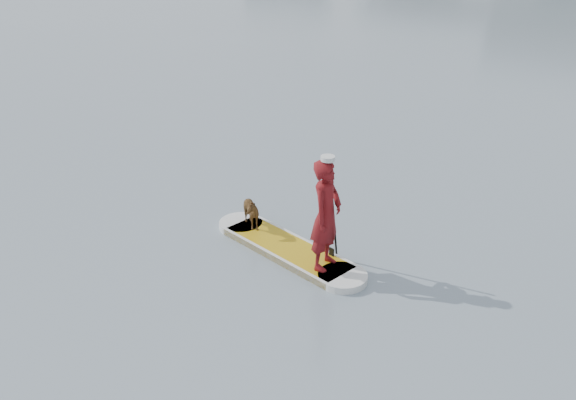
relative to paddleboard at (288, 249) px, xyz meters
The scene contains 6 objects.
ground 0.63m from the paddleboard, 57.80° to the left, with size 140.00×140.00×0.00m, color slate.
paddleboard is the anchor object (origin of this frame).
paddler 1.30m from the paddleboard, ahead, with size 0.67×0.44×1.84m, color maroon.
white_cap 2.12m from the paddleboard, ahead, with size 0.22×0.22×0.07m, color silver.
dog 1.09m from the paddleboard, behind, with size 0.32×0.71×0.60m, color brown.
paddle 1.08m from the paddleboard, 14.15° to the left, with size 0.10×0.30×2.00m.
Camera 1 is at (5.42, -8.12, 5.63)m, focal length 40.00 mm.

